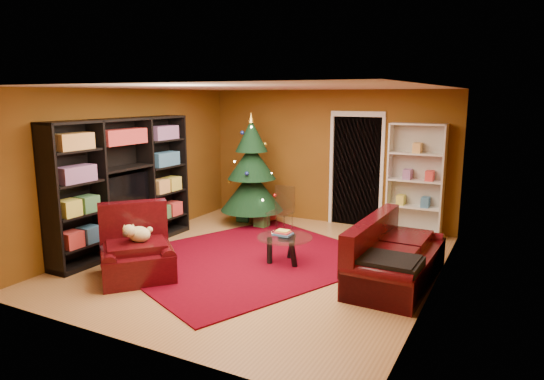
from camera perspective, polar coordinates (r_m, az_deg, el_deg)
The scene contains 18 objects.
floor at distance 7.44m, azimuth -1.44°, elevation -8.68°, with size 5.00×5.50×0.05m, color #AD7B47.
ceiling at distance 7.01m, azimuth -1.55°, elevation 12.17°, with size 5.00×5.50×0.05m, color silver.
wall_back at distance 9.60m, azimuth 6.58°, elevation 3.88°, with size 5.00×0.05×2.60m, color brown.
wall_left at distance 8.61m, azimuth -16.38°, elevation 2.67°, with size 0.05×5.50×2.60m, color brown.
wall_right at distance 6.30m, azimuth 19.03°, elevation -0.42°, with size 0.05×5.50×2.60m, color brown.
doorway at distance 9.40m, azimuth 9.86°, elevation 2.09°, with size 1.06×0.60×2.16m, color black, non-canonical shape.
rug at distance 7.57m, azimuth -2.92°, elevation -8.05°, with size 3.08×3.59×0.02m, color #610111.
media_unit at distance 8.17m, azimuth -17.09°, elevation 0.55°, with size 0.43×2.79×2.14m, color black, non-canonical shape.
christmas_tree at distance 9.43m, azimuth -2.41°, elevation 2.35°, with size 1.23×1.23×2.19m, color black, non-canonical shape.
gift_box_teal at distance 9.79m, azimuth -3.18°, elevation -2.88°, with size 0.27×0.27×0.27m, color #147169.
gift_box_green at distance 9.32m, azimuth -1.21°, elevation -3.69°, with size 0.23×0.23×0.23m, color #2B612C.
gift_box_red at distance 9.92m, azimuth -0.28°, elevation -2.83°, with size 0.21×0.21×0.21m, color maroon.
white_bookshelf at distance 8.98m, azimuth 16.53°, elevation 1.09°, with size 0.96×0.34×2.07m, color white, non-canonical shape.
armchair at distance 6.97m, azimuth -15.64°, elevation -6.75°, with size 1.04×1.04×0.81m, color #33050A, non-canonical shape.
dog at distance 6.96m, azimuth -15.34°, elevation -5.04°, with size 0.40×0.30×0.26m, color beige, non-canonical shape.
sofa at distance 6.77m, azimuth 14.54°, elevation -6.97°, with size 2.01×0.91×0.87m, color #33050A, non-canonical shape.
coffee_table at distance 7.32m, azimuth 1.50°, elevation -7.03°, with size 0.83×0.83×0.52m, color gray, non-canonical shape.
acrylic_chair at distance 8.82m, azimuth 0.98°, elevation -2.70°, with size 0.40×0.44×0.78m, color #66605B, non-canonical shape.
Camera 1 is at (3.40, -6.13, 2.49)m, focal length 32.00 mm.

